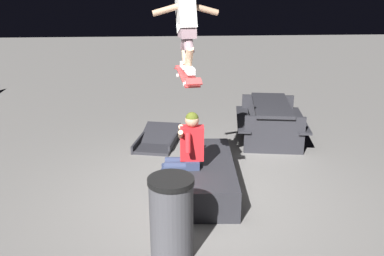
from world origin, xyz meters
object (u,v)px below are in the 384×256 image
at_px(person_sitting_on_ledge, 185,150).
at_px(picnic_table_back, 271,116).
at_px(kicker_ramp, 158,141).
at_px(trash_bin, 171,218).
at_px(ledge_box_main, 211,175).
at_px(skateboard, 187,76).
at_px(skater_airborne, 186,24).

bearing_deg(person_sitting_on_ledge, picnic_table_back, -39.55).
relative_size(kicker_ramp, trash_bin, 1.43).
bearing_deg(kicker_ramp, ledge_box_main, -157.65).
distance_m(kicker_ramp, picnic_table_back, 2.31).
bearing_deg(person_sitting_on_ledge, skateboard, -155.25).
height_order(skater_airborne, picnic_table_back, skater_airborne).
xyz_separation_m(skateboard, trash_bin, (-1.43, 0.27, -1.32)).
bearing_deg(picnic_table_back, skateboard, 141.90).
bearing_deg(skater_airborne, person_sitting_on_ledge, 56.74).
xyz_separation_m(kicker_ramp, trash_bin, (-3.65, -0.19, 0.44)).
distance_m(ledge_box_main, picnic_table_back, 2.55).
bearing_deg(ledge_box_main, person_sitting_on_ledge, 108.78).
bearing_deg(ledge_box_main, trash_bin, 158.71).
bearing_deg(skateboard, trash_bin, 169.27).
distance_m(skateboard, trash_bin, 1.96).
distance_m(ledge_box_main, skater_airborne, 2.31).
bearing_deg(trash_bin, ledge_box_main, -21.29).
distance_m(skateboard, skater_airborne, 0.69).
xyz_separation_m(person_sitting_on_ledge, kicker_ramp, (2.15, 0.42, -0.65)).
xyz_separation_m(ledge_box_main, person_sitting_on_ledge, (-0.14, 0.40, 0.48)).
relative_size(person_sitting_on_ledge, skater_airborne, 1.14).
relative_size(skater_airborne, kicker_ramp, 0.80).
relative_size(ledge_box_main, trash_bin, 2.08).
bearing_deg(kicker_ramp, trash_bin, -177.06).
xyz_separation_m(ledge_box_main, trash_bin, (-1.64, 0.64, 0.27)).
relative_size(ledge_box_main, picnic_table_back, 1.08).
xyz_separation_m(skater_airborne, trash_bin, (-1.48, 0.26, -2.01)).
distance_m(skater_airborne, picnic_table_back, 3.51).
distance_m(person_sitting_on_ledge, picnic_table_back, 2.90).
xyz_separation_m(skateboard, picnic_table_back, (2.30, -1.81, -1.31)).
relative_size(ledge_box_main, skateboard, 1.97).
bearing_deg(kicker_ramp, skater_airborne, -168.22).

